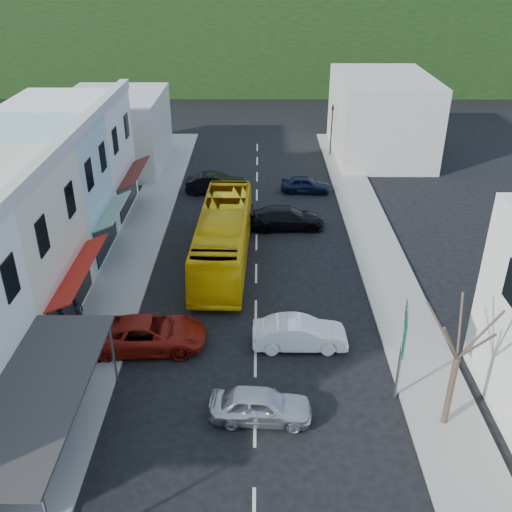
{
  "coord_description": "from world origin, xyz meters",
  "views": [
    {
      "loc": [
        0.12,
        -20.49,
        16.35
      ],
      "look_at": [
        0.0,
        6.0,
        2.2
      ],
      "focal_mm": 40.0,
      "sensor_mm": 36.0,
      "label": 1
    }
  ],
  "objects_px": {
    "car_red": "(148,335)",
    "direction_sign": "(401,356)",
    "street_tree": "(457,358)",
    "traffic_signal": "(331,131)",
    "car_silver": "(261,405)",
    "pedestrian_left": "(79,314)",
    "car_white": "(300,334)",
    "bus": "(223,238)"
  },
  "relations": [
    {
      "from": "traffic_signal",
      "to": "car_white",
      "type": "bearing_deg",
      "value": 64.55
    },
    {
      "from": "traffic_signal",
      "to": "bus",
      "type": "bearing_deg",
      "value": 50.56
    },
    {
      "from": "traffic_signal",
      "to": "car_silver",
      "type": "bearing_deg",
      "value": 62.75
    },
    {
      "from": "car_white",
      "to": "direction_sign",
      "type": "relative_size",
      "value": 1.01
    },
    {
      "from": "car_white",
      "to": "direction_sign",
      "type": "xyz_separation_m",
      "value": [
        3.75,
        -3.49,
        1.48
      ]
    },
    {
      "from": "pedestrian_left",
      "to": "direction_sign",
      "type": "relative_size",
      "value": 0.39
    },
    {
      "from": "car_white",
      "to": "car_silver",
      "type": "bearing_deg",
      "value": 158.22
    },
    {
      "from": "car_red",
      "to": "direction_sign",
      "type": "height_order",
      "value": "direction_sign"
    },
    {
      "from": "bus",
      "to": "car_red",
      "type": "xyz_separation_m",
      "value": [
        -3.07,
        -8.4,
        -0.85
      ]
    },
    {
      "from": "pedestrian_left",
      "to": "bus",
      "type": "bearing_deg",
      "value": -23.81
    },
    {
      "from": "bus",
      "to": "car_white",
      "type": "bearing_deg",
      "value": -62.59
    },
    {
      "from": "car_silver",
      "to": "traffic_signal",
      "type": "xyz_separation_m",
      "value": [
        6.37,
        33.01,
        1.63
      ]
    },
    {
      "from": "car_red",
      "to": "direction_sign",
      "type": "xyz_separation_m",
      "value": [
        10.8,
        -3.41,
        1.48
      ]
    },
    {
      "from": "street_tree",
      "to": "bus",
      "type": "bearing_deg",
      "value": 125.02
    },
    {
      "from": "direction_sign",
      "to": "street_tree",
      "type": "height_order",
      "value": "street_tree"
    },
    {
      "from": "bus",
      "to": "direction_sign",
      "type": "height_order",
      "value": "direction_sign"
    },
    {
      "from": "bus",
      "to": "pedestrian_left",
      "type": "height_order",
      "value": "bus"
    },
    {
      "from": "car_red",
      "to": "traffic_signal",
      "type": "distance_m",
      "value": 30.71
    },
    {
      "from": "bus",
      "to": "car_red",
      "type": "height_order",
      "value": "bus"
    },
    {
      "from": "car_white",
      "to": "traffic_signal",
      "type": "relative_size",
      "value": 0.94
    },
    {
      "from": "car_red",
      "to": "pedestrian_left",
      "type": "height_order",
      "value": "pedestrian_left"
    },
    {
      "from": "car_silver",
      "to": "street_tree",
      "type": "xyz_separation_m",
      "value": [
        7.17,
        -0.29,
        2.56
      ]
    },
    {
      "from": "direction_sign",
      "to": "car_silver",
      "type": "bearing_deg",
      "value": -154.75
    },
    {
      "from": "street_tree",
      "to": "traffic_signal",
      "type": "height_order",
      "value": "street_tree"
    },
    {
      "from": "bus",
      "to": "street_tree",
      "type": "distance_m",
      "value": 16.34
    },
    {
      "from": "car_red",
      "to": "pedestrian_left",
      "type": "relative_size",
      "value": 2.71
    },
    {
      "from": "car_white",
      "to": "direction_sign",
      "type": "height_order",
      "value": "direction_sign"
    },
    {
      "from": "bus",
      "to": "car_red",
      "type": "bearing_deg",
      "value": -108.23
    },
    {
      "from": "bus",
      "to": "car_white",
      "type": "relative_size",
      "value": 2.64
    },
    {
      "from": "car_silver",
      "to": "car_white",
      "type": "relative_size",
      "value": 1.0
    },
    {
      "from": "bus",
      "to": "car_silver",
      "type": "relative_size",
      "value": 2.64
    },
    {
      "from": "bus",
      "to": "street_tree",
      "type": "bearing_deg",
      "value": -53.14
    },
    {
      "from": "direction_sign",
      "to": "bus",
      "type": "bearing_deg",
      "value": 136.2
    },
    {
      "from": "street_tree",
      "to": "traffic_signal",
      "type": "relative_size",
      "value": 1.4
    },
    {
      "from": "street_tree",
      "to": "car_silver",
      "type": "bearing_deg",
      "value": 177.68
    },
    {
      "from": "direction_sign",
      "to": "street_tree",
      "type": "bearing_deg",
      "value": -30.19
    },
    {
      "from": "car_white",
      "to": "street_tree",
      "type": "relative_size",
      "value": 0.67
    },
    {
      "from": "bus",
      "to": "street_tree",
      "type": "relative_size",
      "value": 1.78
    },
    {
      "from": "pedestrian_left",
      "to": "traffic_signal",
      "type": "distance_m",
      "value": 31.1
    },
    {
      "from": "pedestrian_left",
      "to": "street_tree",
      "type": "distance_m",
      "value": 17.19
    },
    {
      "from": "car_red",
      "to": "traffic_signal",
      "type": "height_order",
      "value": "traffic_signal"
    },
    {
      "from": "car_red",
      "to": "street_tree",
      "type": "height_order",
      "value": "street_tree"
    }
  ]
}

